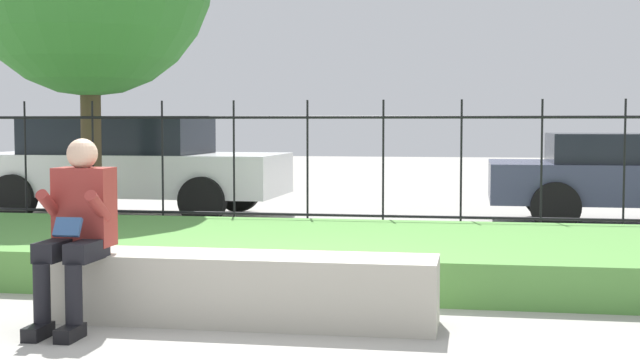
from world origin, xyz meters
The scene contains 6 objects.
ground_plane centered at (0.00, 0.00, 0.00)m, with size 60.00×60.00×0.00m, color #9E9B93.
stone_bench centered at (-0.14, 0.00, 0.21)m, with size 2.71×0.54×0.48m.
person_seated_reader centered at (-1.19, -0.31, 0.70)m, with size 0.42×0.73×1.28m.
grass_berm centered at (0.00, 2.14, 0.17)m, with size 10.69×2.88×0.34m.
iron_fence centered at (0.00, 4.09, 0.86)m, with size 8.69×0.03×1.64m.
car_parked_left centered at (-3.62, 6.60, 0.77)m, with size 4.57×2.03×1.44m.
Camera 1 is at (1.44, -5.91, 1.38)m, focal length 50.00 mm.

